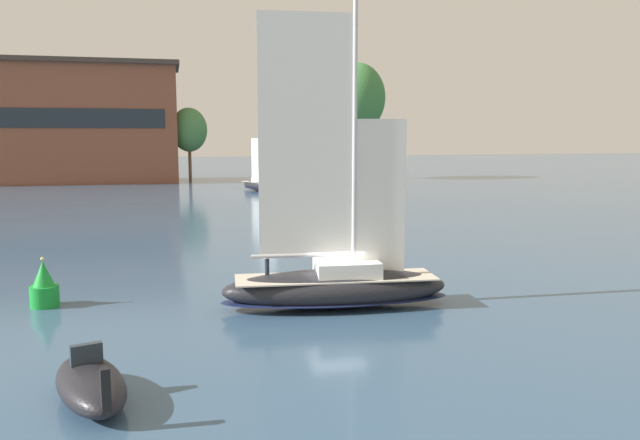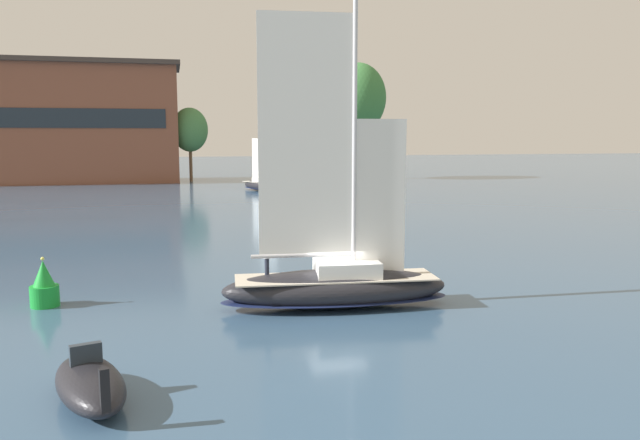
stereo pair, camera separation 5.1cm
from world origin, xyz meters
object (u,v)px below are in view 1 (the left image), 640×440
object	(u,v)px
sailboat_main	(336,283)
motor_tender	(91,384)
tree_shore_right	(189,130)
channel_buoy	(44,287)
sailboat_moored_near_marina	(263,184)
tree_shore_left	(357,98)

from	to	relation	value
sailboat_main	motor_tender	xyz separation A→B (m)	(-9.36, -8.00, -0.55)
tree_shore_right	channel_buoy	xyz separation A→B (m)	(-8.73, -75.75, -7.53)
tree_shore_right	sailboat_main	xyz separation A→B (m)	(3.87, -78.88, -7.32)
sailboat_moored_near_marina	channel_buoy	world-z (taller)	sailboat_moored_near_marina
tree_shore_right	sailboat_main	world-z (taller)	sailboat_main
tree_shore_right	channel_buoy	size ratio (longest dim) A/B	5.38
sailboat_moored_near_marina	tree_shore_left	bearing A→B (deg)	44.84
sailboat_main	channel_buoy	distance (m)	12.98
sailboat_main	motor_tender	size ratio (longest dim) A/B	2.92
sailboat_moored_near_marina	channel_buoy	xyz separation A→B (m)	(-17.80, -55.22, -0.07)
sailboat_moored_near_marina	tree_shore_right	bearing A→B (deg)	113.85
motor_tender	channel_buoy	distance (m)	11.60
tree_shore_left	sailboat_moored_near_marina	world-z (taller)	tree_shore_left
tree_shore_left	tree_shore_right	distance (m)	28.66
tree_shore_right	sailboat_main	size ratio (longest dim) A/B	0.86
tree_shore_right	tree_shore_left	bearing A→B (deg)	-3.28
tree_shore_left	sailboat_moored_near_marina	size ratio (longest dim) A/B	1.65
tree_shore_left	tree_shore_right	size ratio (longest dim) A/B	1.64
motor_tender	channel_buoy	bearing A→B (deg)	106.21
channel_buoy	tree_shore_left	bearing A→B (deg)	63.58
tree_shore_left	motor_tender	bearing A→B (deg)	-111.50
sailboat_main	motor_tender	distance (m)	12.32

